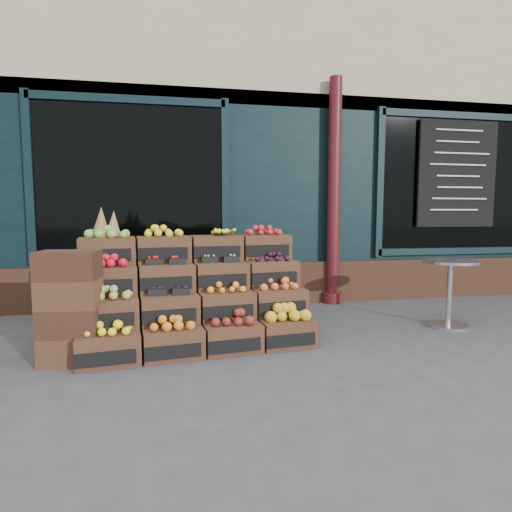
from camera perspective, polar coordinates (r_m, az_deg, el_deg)
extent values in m
plane|color=#404043|center=(4.15, 4.68, -12.68)|extent=(60.00, 60.00, 0.00)
cube|color=black|center=(9.12, -4.29, 12.61)|extent=(12.00, 6.00, 4.80)
cube|color=#C1B28C|center=(6.65, -1.03, 27.76)|extent=(12.00, 0.18, 2.00)
cube|color=black|center=(6.14, -0.95, 7.53)|extent=(12.00, 0.12, 3.00)
cube|color=#382016|center=(6.15, -0.81, -3.70)|extent=(12.00, 0.18, 0.60)
cube|color=black|center=(6.01, -16.26, 9.72)|extent=(2.40, 0.06, 2.00)
cube|color=black|center=(7.35, 24.83, 8.66)|extent=(2.40, 0.06, 2.00)
cylinder|color=#4A1116|center=(6.27, 10.35, 8.31)|extent=(0.18, 0.18, 3.20)
cube|color=black|center=(7.30, 25.26, 9.85)|extent=(1.30, 0.04, 1.60)
cube|color=#4A2D1D|center=(4.03, -19.02, -11.57)|extent=(0.57, 0.43, 0.27)
cube|color=black|center=(3.85, -19.06, -12.81)|extent=(0.49, 0.07, 0.12)
cube|color=yellow|center=(3.98, -19.10, -9.14)|extent=(0.46, 0.33, 0.09)
cube|color=#4A2D1D|center=(4.05, -11.00, -11.26)|extent=(0.57, 0.43, 0.27)
cube|color=black|center=(3.87, -10.63, -12.47)|extent=(0.49, 0.07, 0.12)
cube|color=orange|center=(4.00, -11.05, -8.78)|extent=(0.46, 0.33, 0.09)
cube|color=#4A2D1D|center=(4.15, -3.24, -10.75)|extent=(0.57, 0.43, 0.27)
cube|color=black|center=(3.97, -2.50, -11.89)|extent=(0.49, 0.07, 0.12)
cube|color=maroon|center=(4.10, -3.26, -8.28)|extent=(0.46, 0.33, 0.10)
cube|color=#4A2D1D|center=(4.32, 4.01, -10.09)|extent=(0.57, 0.43, 0.27)
cube|color=black|center=(4.15, 5.04, -11.14)|extent=(0.49, 0.07, 0.12)
cube|color=gold|center=(4.27, 4.03, -7.57)|extent=(0.46, 0.33, 0.12)
cube|color=#4A2D1D|center=(4.18, -19.08, -7.16)|extent=(0.57, 0.43, 0.27)
cube|color=black|center=(3.99, -19.13, -8.15)|extent=(0.49, 0.07, 0.12)
cube|color=#A8A851|center=(4.14, -19.16, -4.75)|extent=(0.46, 0.33, 0.09)
cube|color=#4A2D1D|center=(4.20, -11.45, -6.88)|extent=(0.57, 0.43, 0.27)
cube|color=black|center=(4.02, -11.12, -7.86)|extent=(0.49, 0.07, 0.12)
cube|color=#1D1E40|center=(4.17, -11.49, -4.89)|extent=(0.46, 0.33, 0.03)
cube|color=#4A2D1D|center=(4.29, -4.03, -6.50)|extent=(0.57, 0.43, 0.27)
cube|color=black|center=(4.11, -3.36, -7.43)|extent=(0.49, 0.07, 0.12)
cube|color=orange|center=(4.26, -4.05, -4.27)|extent=(0.46, 0.33, 0.07)
cube|color=#4A2D1D|center=(4.46, 2.95, -6.04)|extent=(0.57, 0.43, 0.27)
cube|color=black|center=(4.28, 3.89, -6.90)|extent=(0.49, 0.07, 0.12)
cube|color=#D7612A|center=(4.42, 2.96, -3.80)|extent=(0.46, 0.33, 0.09)
cube|color=#4A2D1D|center=(4.35, -19.14, -3.07)|extent=(0.57, 0.43, 0.27)
cube|color=black|center=(4.16, -19.18, -3.84)|extent=(0.49, 0.07, 0.12)
cube|color=red|center=(4.33, -19.22, -0.73)|extent=(0.46, 0.33, 0.09)
cube|color=#4A2D1D|center=(4.37, -11.85, -2.83)|extent=(0.57, 0.43, 0.27)
cube|color=black|center=(4.18, -11.56, -3.59)|extent=(0.49, 0.07, 0.12)
cube|color=#B81408|center=(4.35, -11.89, -0.86)|extent=(0.46, 0.33, 0.04)
cube|color=#4A2D1D|center=(4.46, -4.75, -2.56)|extent=(0.57, 0.43, 0.27)
cube|color=black|center=(4.28, -4.14, -3.28)|extent=(0.49, 0.07, 0.12)
cube|color=#74AB44|center=(4.44, -4.77, -0.66)|extent=(0.46, 0.33, 0.03)
cube|color=#4A2D1D|center=(4.62, 1.97, -2.26)|extent=(0.57, 0.43, 0.27)
cube|color=black|center=(4.44, 2.83, -2.93)|extent=(0.49, 0.07, 0.12)
cube|color=black|center=(4.60, 1.97, -0.19)|extent=(0.46, 0.33, 0.07)
cube|color=#4A2D1D|center=(4.54, -19.20, 0.68)|extent=(0.57, 0.43, 0.27)
cube|color=black|center=(4.35, -19.24, 0.11)|extent=(0.49, 0.07, 0.12)
cube|color=#76BB38|center=(4.53, -19.27, 2.93)|extent=(0.46, 0.33, 0.09)
cube|color=#4A2D1D|center=(4.56, -12.22, 0.89)|extent=(0.57, 0.43, 0.27)
cube|color=black|center=(4.37, -11.96, 0.34)|extent=(0.49, 0.07, 0.12)
cube|color=yellow|center=(4.55, -12.27, 3.13)|extent=(0.46, 0.33, 0.09)
cube|color=#4A2D1D|center=(4.65, -5.41, 1.09)|extent=(0.57, 0.43, 0.27)
cube|color=black|center=(4.46, -4.86, 0.55)|extent=(0.49, 0.07, 0.12)
cube|color=gold|center=(4.64, -5.43, 3.24)|extent=(0.46, 0.33, 0.08)
cube|color=#4A2D1D|center=(4.80, 1.06, 1.26)|extent=(0.57, 0.43, 0.27)
cube|color=black|center=(4.62, 1.86, 0.74)|extent=(0.49, 0.07, 0.12)
cube|color=red|center=(4.79, 1.07, 3.32)|extent=(0.46, 0.33, 0.08)
cube|color=#382016|center=(4.30, -7.65, -10.18)|extent=(2.23, 0.63, 0.27)
cube|color=#382016|center=(4.49, -8.19, -7.76)|extent=(2.23, 0.63, 0.53)
cube|color=#382016|center=(4.67, -8.68, -5.54)|extent=(2.23, 0.63, 0.80)
cone|color=olive|center=(4.54, -19.96, 4.29)|extent=(0.18, 0.18, 0.31)
cone|color=olive|center=(4.56, -18.47, 4.08)|extent=(0.16, 0.16, 0.27)
cube|color=#4A2D1D|center=(4.17, -23.32, -11.28)|extent=(0.52, 0.39, 0.25)
cube|color=#382016|center=(4.11, -23.46, -7.98)|extent=(0.52, 0.39, 0.25)
cube|color=#4A2D1D|center=(4.06, -23.60, -4.59)|extent=(0.52, 0.39, 0.25)
cube|color=#382016|center=(4.02, -23.74, -1.13)|extent=(0.52, 0.39, 0.25)
cylinder|color=silver|center=(5.49, 24.18, -8.42)|extent=(0.45, 0.45, 0.03)
cylinder|color=silver|center=(5.41, 24.34, -4.67)|extent=(0.06, 0.06, 0.74)
cylinder|color=silver|center=(5.36, 24.51, -0.66)|extent=(0.62, 0.62, 0.03)
imported|color=#14471A|center=(6.62, -14.39, 2.59)|extent=(0.74, 0.52, 1.93)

